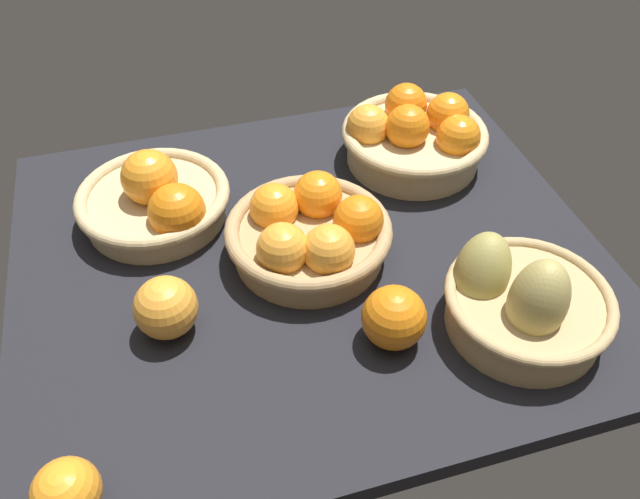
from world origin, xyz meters
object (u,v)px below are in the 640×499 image
(basket_center, at_px, (309,234))
(loose_orange_back_gap, at_px, (394,318))
(basket_far_left_pears, at_px, (521,302))
(loose_orange_front_gap, at_px, (66,492))
(loose_orange_side_gap, at_px, (166,308))
(basket_near_right, at_px, (157,200))
(basket_near_left, at_px, (415,136))

(basket_center, height_order, loose_orange_back_gap, basket_center)
(loose_orange_back_gap, bearing_deg, basket_far_left_pears, 171.99)
(loose_orange_front_gap, bearing_deg, loose_orange_side_gap, -120.23)
(basket_far_left_pears, bearing_deg, basket_center, -41.50)
(loose_orange_front_gap, bearing_deg, basket_near_right, -107.17)
(basket_near_left, distance_m, basket_center, 0.29)
(basket_far_left_pears, xyz_separation_m, loose_orange_front_gap, (0.56, 0.09, -0.01))
(basket_near_left, distance_m, loose_orange_side_gap, 0.51)
(basket_center, height_order, loose_orange_side_gap, basket_center)
(basket_far_left_pears, bearing_deg, basket_near_right, -38.50)
(basket_near_right, xyz_separation_m, loose_orange_side_gap, (0.01, 0.22, 0.00))
(basket_far_left_pears, distance_m, loose_orange_side_gap, 0.45)
(basket_near_right, relative_size, basket_far_left_pears, 1.06)
(basket_near_right, relative_size, loose_orange_front_gap, 3.30)
(basket_near_right, xyz_separation_m, basket_far_left_pears, (-0.42, 0.34, 0.01))
(basket_center, distance_m, loose_orange_front_gap, 0.44)
(loose_orange_side_gap, bearing_deg, loose_orange_back_gap, 160.63)
(basket_near_left, height_order, loose_orange_front_gap, basket_near_left)
(basket_near_left, height_order, basket_center, basket_near_left)
(basket_center, distance_m, loose_orange_back_gap, 0.19)
(basket_center, bearing_deg, loose_orange_front_gap, 41.28)
(basket_near_right, bearing_deg, loose_orange_back_gap, 129.68)
(basket_far_left_pears, xyz_separation_m, basket_center, (0.22, -0.20, -0.00))
(basket_center, bearing_deg, basket_far_left_pears, 138.50)
(loose_orange_side_gap, bearing_deg, loose_orange_front_gap, 59.77)
(loose_orange_front_gap, relative_size, loose_orange_side_gap, 0.86)
(loose_orange_front_gap, bearing_deg, loose_orange_back_gap, -163.58)
(loose_orange_front_gap, relative_size, loose_orange_back_gap, 0.85)
(basket_near_left, xyz_separation_m, loose_orange_front_gap, (0.56, 0.47, -0.01))
(loose_orange_back_gap, relative_size, loose_orange_side_gap, 1.01)
(basket_near_right, xyz_separation_m, loose_orange_front_gap, (0.13, 0.43, -0.00))
(basket_near_right, relative_size, loose_orange_back_gap, 2.82)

